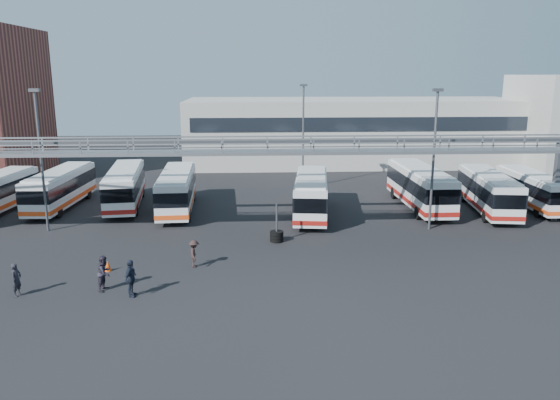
{
  "coord_description": "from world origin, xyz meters",
  "views": [
    {
      "loc": [
        -1.05,
        -31.17,
        11.3
      ],
      "look_at": [
        0.89,
        6.0,
        2.57
      ],
      "focal_mm": 35.0,
      "sensor_mm": 36.0,
      "label": 1
    }
  ],
  "objects_px": {
    "light_pole_left": "(41,153)",
    "tire_stack": "(277,235)",
    "light_pole_mid": "(434,152)",
    "cone_right": "(108,266)",
    "bus_2": "(125,185)",
    "bus_5": "(311,194)",
    "bus_3": "(177,189)",
    "bus_9": "(532,189)",
    "pedestrian_d": "(131,278)",
    "pedestrian_a": "(17,280)",
    "light_pole_back": "(303,131)",
    "pedestrian_c": "(194,254)",
    "bus_1": "(60,187)",
    "bus_8": "(488,191)",
    "bus_7": "(420,186)",
    "pedestrian_b": "(105,273)"
  },
  "relations": [
    {
      "from": "bus_9",
      "to": "pedestrian_c",
      "type": "relative_size",
      "value": 6.03
    },
    {
      "from": "light_pole_mid",
      "to": "bus_9",
      "type": "xyz_separation_m",
      "value": [
        10.74,
        5.92,
        -4.05
      ]
    },
    {
      "from": "light_pole_mid",
      "to": "bus_8",
      "type": "relative_size",
      "value": 0.93
    },
    {
      "from": "bus_7",
      "to": "pedestrian_d",
      "type": "bearing_deg",
      "value": -139.24
    },
    {
      "from": "pedestrian_b",
      "to": "light_pole_left",
      "type": "bearing_deg",
      "value": 45.86
    },
    {
      "from": "light_pole_left",
      "to": "tire_stack",
      "type": "xyz_separation_m",
      "value": [
        16.59,
        -3.5,
        -5.28
      ]
    },
    {
      "from": "light_pole_back",
      "to": "tire_stack",
      "type": "bearing_deg",
      "value": -101.03
    },
    {
      "from": "bus_9",
      "to": "bus_3",
      "type": "bearing_deg",
      "value": -179.99
    },
    {
      "from": "pedestrian_d",
      "to": "cone_right",
      "type": "height_order",
      "value": "pedestrian_d"
    },
    {
      "from": "light_pole_mid",
      "to": "cone_right",
      "type": "relative_size",
      "value": 16.41
    },
    {
      "from": "bus_7",
      "to": "tire_stack",
      "type": "relative_size",
      "value": 4.37
    },
    {
      "from": "light_pole_mid",
      "to": "light_pole_back",
      "type": "xyz_separation_m",
      "value": [
        -8.0,
        15.0,
        0.0
      ]
    },
    {
      "from": "light_pole_left",
      "to": "light_pole_mid",
      "type": "distance_m",
      "value": 28.02
    },
    {
      "from": "bus_1",
      "to": "pedestrian_d",
      "type": "relative_size",
      "value": 5.45
    },
    {
      "from": "light_pole_left",
      "to": "bus_9",
      "type": "xyz_separation_m",
      "value": [
        38.74,
        4.92,
        -4.05
      ]
    },
    {
      "from": "light_pole_back",
      "to": "pedestrian_d",
      "type": "distance_m",
      "value": 29.2
    },
    {
      "from": "light_pole_left",
      "to": "pedestrian_c",
      "type": "height_order",
      "value": "light_pole_left"
    },
    {
      "from": "bus_2",
      "to": "bus_5",
      "type": "height_order",
      "value": "bus_2"
    },
    {
      "from": "bus_3",
      "to": "cone_right",
      "type": "xyz_separation_m",
      "value": [
        -2.21,
        -14.16,
        -1.54
      ]
    },
    {
      "from": "light_pole_mid",
      "to": "bus_5",
      "type": "distance_m",
      "value": 10.17
    },
    {
      "from": "bus_1",
      "to": "bus_8",
      "type": "xyz_separation_m",
      "value": [
        35.73,
        -3.27,
        0.02
      ]
    },
    {
      "from": "bus_7",
      "to": "pedestrian_d",
      "type": "height_order",
      "value": "bus_7"
    },
    {
      "from": "light_pole_back",
      "to": "bus_7",
      "type": "relative_size",
      "value": 0.88
    },
    {
      "from": "bus_9",
      "to": "pedestrian_c",
      "type": "height_order",
      "value": "bus_9"
    },
    {
      "from": "pedestrian_d",
      "to": "light_pole_left",
      "type": "bearing_deg",
      "value": 46.93
    },
    {
      "from": "bus_9",
      "to": "tire_stack",
      "type": "distance_m",
      "value": 23.73
    },
    {
      "from": "bus_3",
      "to": "bus_8",
      "type": "relative_size",
      "value": 1.01
    },
    {
      "from": "bus_5",
      "to": "bus_2",
      "type": "bearing_deg",
      "value": 173.15
    },
    {
      "from": "bus_5",
      "to": "bus_8",
      "type": "height_order",
      "value": "bus_5"
    },
    {
      "from": "light_pole_back",
      "to": "pedestrian_c",
      "type": "height_order",
      "value": "light_pole_back"
    },
    {
      "from": "light_pole_mid",
      "to": "bus_8",
      "type": "bearing_deg",
      "value": 36.73
    },
    {
      "from": "pedestrian_c",
      "to": "cone_right",
      "type": "height_order",
      "value": "pedestrian_c"
    },
    {
      "from": "bus_7",
      "to": "pedestrian_a",
      "type": "bearing_deg",
      "value": -146.85
    },
    {
      "from": "light_pole_left",
      "to": "bus_2",
      "type": "distance_m",
      "value": 9.17
    },
    {
      "from": "light_pole_mid",
      "to": "bus_1",
      "type": "distance_m",
      "value": 30.66
    },
    {
      "from": "bus_3",
      "to": "pedestrian_d",
      "type": "distance_m",
      "value": 18.0
    },
    {
      "from": "bus_8",
      "to": "tire_stack",
      "type": "relative_size",
      "value": 4.14
    },
    {
      "from": "bus_1",
      "to": "pedestrian_d",
      "type": "bearing_deg",
      "value": -59.75
    },
    {
      "from": "bus_2",
      "to": "pedestrian_c",
      "type": "distance_m",
      "value": 17.2
    },
    {
      "from": "light_pole_back",
      "to": "bus_1",
      "type": "height_order",
      "value": "light_pole_back"
    },
    {
      "from": "light_pole_left",
      "to": "pedestrian_a",
      "type": "distance_m",
      "value": 13.3
    },
    {
      "from": "light_pole_mid",
      "to": "bus_5",
      "type": "relative_size",
      "value": 0.93
    },
    {
      "from": "bus_2",
      "to": "bus_3",
      "type": "relative_size",
      "value": 1.01
    },
    {
      "from": "bus_5",
      "to": "pedestrian_a",
      "type": "xyz_separation_m",
      "value": [
        -16.94,
        -15.43,
        -0.93
      ]
    },
    {
      "from": "light_pole_left",
      "to": "cone_right",
      "type": "height_order",
      "value": "light_pole_left"
    },
    {
      "from": "bus_2",
      "to": "pedestrian_d",
      "type": "distance_m",
      "value": 20.28
    },
    {
      "from": "light_pole_left",
      "to": "pedestrian_d",
      "type": "distance_m",
      "value": 15.92
    },
    {
      "from": "bus_3",
      "to": "pedestrian_d",
      "type": "bearing_deg",
      "value": -92.95
    },
    {
      "from": "bus_1",
      "to": "bus_2",
      "type": "height_order",
      "value": "bus_2"
    },
    {
      "from": "bus_9",
      "to": "pedestrian_a",
      "type": "distance_m",
      "value": 39.81
    }
  ]
}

